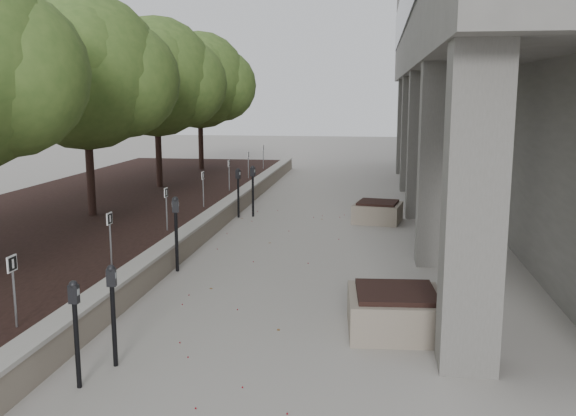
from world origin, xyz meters
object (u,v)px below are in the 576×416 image
Objects in this scene: crabapple_tree_5 at (200,101)px; planter_front at (395,311)px; crabapple_tree_4 at (157,102)px; parking_meter_1 at (113,316)px; parking_meter_5 at (253,191)px; parking_meter_2 at (76,335)px; planter_back at (378,212)px; crabapple_tree_3 at (87,105)px; parking_meter_4 at (238,193)px; parking_meter_3 at (176,234)px.

crabapple_tree_5 is 4.07× the size of planter_front.
crabapple_tree_4 is 13.41m from parking_meter_1.
parking_meter_5 is at bearing -64.56° from crabapple_tree_5.
crabapple_tree_4 is 4.18× the size of parking_meter_2.
parking_meter_1 reaches higher than planter_back.
planter_back is (7.08, -2.90, -2.84)m from crabapple_tree_4.
parking_meter_1 is (3.83, -7.61, -2.46)m from crabapple_tree_3.
parking_meter_4 is at bearing 92.25° from parking_meter_2.
parking_meter_4 is at bearing 178.67° from planter_back.
parking_meter_2 is at bearing -74.59° from crabapple_tree_4.
planter_back is (7.08, 2.10, -2.84)m from crabapple_tree_3.
parking_meter_4 is 1.15× the size of planter_back.
crabapple_tree_3 is at bearing -90.00° from crabapple_tree_5.
planter_front is (7.35, -15.93, -2.81)m from crabapple_tree_5.
parking_meter_3 is at bearing -45.43° from crabapple_tree_3.
planter_front is (3.70, 2.32, -0.34)m from parking_meter_2.
parking_meter_3 is (3.25, -8.30, -2.39)m from crabapple_tree_4.
parking_meter_4 is at bearing 34.01° from crabapple_tree_3.
parking_meter_4 is at bearing -67.40° from crabapple_tree_5.
parking_meter_4 is (3.25, -7.81, -2.43)m from crabapple_tree_5.
parking_meter_2 is at bearing -78.68° from crabapple_tree_5.
parking_meter_3 is 6.64m from planter_back.
parking_meter_4 is at bearing -138.95° from parking_meter_5.
parking_meter_1 reaches higher than planter_front.
parking_meter_2 is at bearing -66.43° from parking_meter_4.
parking_meter_4 reaches higher than parking_meter_2.
crabapple_tree_3 is 7.91m from planter_back.
planter_front is at bearing -38.90° from crabapple_tree_3.
parking_meter_2 is 0.89× the size of parking_meter_3.
crabapple_tree_3 is 10.00m from crabapple_tree_5.
planter_back is (3.83, -0.09, -0.41)m from parking_meter_4.
crabapple_tree_3 reaches higher than parking_meter_1.
crabapple_tree_4 is at bearing 94.68° from parking_meter_3.
crabapple_tree_4 reaches higher than planter_front.
parking_meter_4 is 0.96× the size of parking_meter_5.
parking_meter_5 is (-0.03, 10.62, 0.07)m from parking_meter_2.
parking_meter_2 is (3.65, -13.24, -2.47)m from crabapple_tree_4.
crabapple_tree_4 and crabapple_tree_5 have the same top height.
crabapple_tree_5 is at bearing 114.77° from planter_front.
parking_meter_4 is 0.42m from parking_meter_5.
planter_back is (7.08, -7.90, -2.84)m from crabapple_tree_5.
parking_meter_5 is (-0.20, 9.99, 0.06)m from parking_meter_1.
crabapple_tree_5 is 18.19m from parking_meter_1.
parking_meter_2 is 10.91m from planter_back.
parking_meter_1 is (3.83, -17.61, -2.46)m from crabapple_tree_5.
parking_meter_3 is at bearing -76.27° from crabapple_tree_5.
planter_front is at bearing -65.23° from crabapple_tree_5.
crabapple_tree_5 reaches higher than parking_meter_3.
parking_meter_1 is 10.25m from planter_back.
parking_meter_5 is (3.62, 2.38, -2.40)m from crabapple_tree_3.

